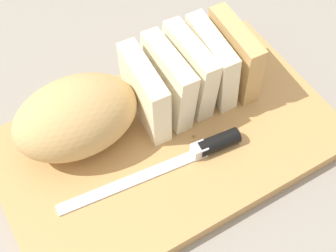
# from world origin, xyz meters

# --- Properties ---
(ground_plane) EXTENTS (3.00, 3.00, 0.00)m
(ground_plane) POSITION_xyz_m (0.00, 0.00, 0.00)
(ground_plane) COLOR gray
(cutting_board) EXTENTS (0.48, 0.29, 0.02)m
(cutting_board) POSITION_xyz_m (0.00, 0.00, 0.01)
(cutting_board) COLOR tan
(cutting_board) RESTS_ON ground_plane
(bread_loaf) EXTENTS (0.35, 0.14, 0.10)m
(bread_loaf) POSITION_xyz_m (-0.03, 0.06, 0.07)
(bread_loaf) COLOR tan
(bread_loaf) RESTS_ON cutting_board
(bread_knife) EXTENTS (0.26, 0.05, 0.02)m
(bread_knife) POSITION_xyz_m (0.02, -0.04, 0.03)
(bread_knife) COLOR silver
(bread_knife) RESTS_ON cutting_board
(crumb_near_knife) EXTENTS (0.01, 0.01, 0.01)m
(crumb_near_knife) POSITION_xyz_m (-0.01, 0.03, 0.03)
(crumb_near_knife) COLOR #996633
(crumb_near_knife) RESTS_ON cutting_board
(crumb_near_loaf) EXTENTS (0.00, 0.00, 0.00)m
(crumb_near_loaf) POSITION_xyz_m (-0.01, 0.01, 0.02)
(crumb_near_loaf) COLOR #996633
(crumb_near_loaf) RESTS_ON cutting_board
(crumb_stray_left) EXTENTS (0.00, 0.00, 0.00)m
(crumb_stray_left) POSITION_xyz_m (0.03, -0.02, 0.02)
(crumb_stray_left) COLOR #996633
(crumb_stray_left) RESTS_ON cutting_board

